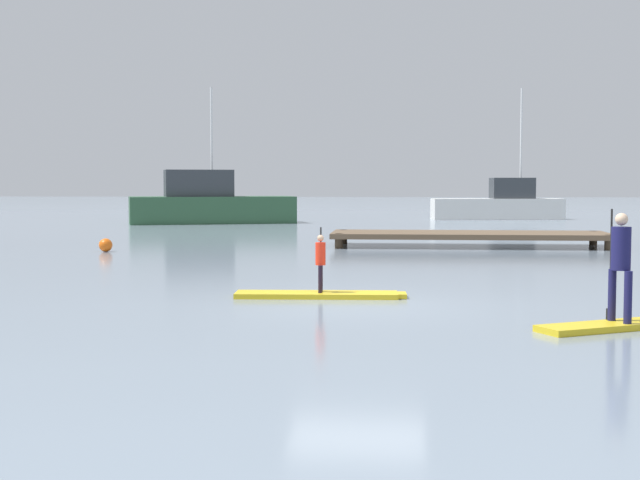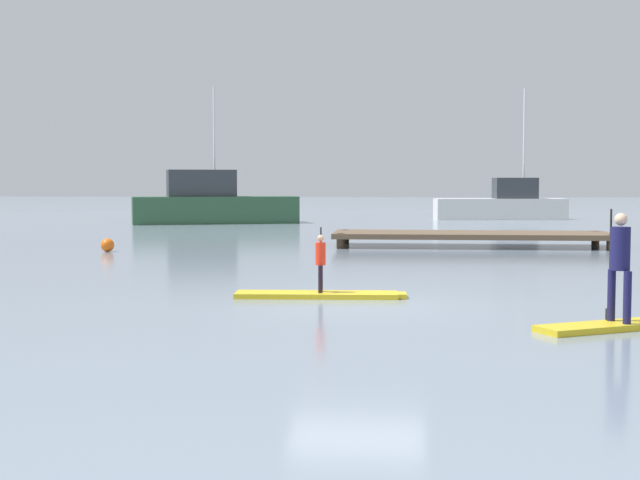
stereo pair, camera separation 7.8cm
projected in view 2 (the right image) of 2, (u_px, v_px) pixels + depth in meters
name	position (u px, v px, depth m)	size (l,w,h in m)	color
ground_plane	(357.00, 306.00, 16.44)	(240.00, 240.00, 0.00)	gray
paddleboard_near	(320.00, 295.00, 17.67)	(3.39, 0.91, 0.10)	gold
paddler_child_solo	(321.00, 260.00, 17.64)	(0.21, 0.40, 1.27)	black
paddleboard_far	(635.00, 324.00, 14.01)	(3.30, 2.11, 0.10)	gold
paddler_adult	(620.00, 260.00, 13.83)	(0.41, 0.48, 1.75)	#19194C
fishing_boat_white_large	(212.00, 204.00, 49.37)	(9.38, 5.55, 7.45)	#2D5638
fishing_boat_green_midground	(503.00, 205.00, 54.47)	(8.05, 2.76, 7.91)	silver
floating_dock	(471.00, 235.00, 31.49)	(9.62, 3.03, 0.51)	brown
mooring_buoy_mid	(107.00, 245.00, 29.22)	(0.44, 0.44, 0.44)	orange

